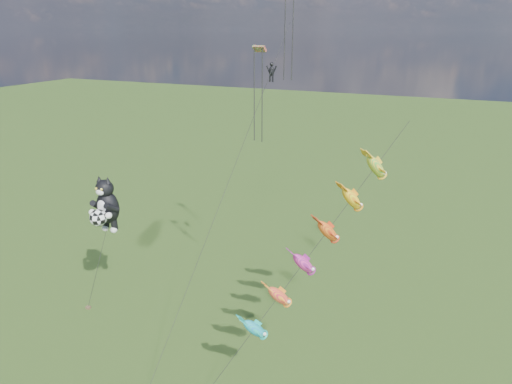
% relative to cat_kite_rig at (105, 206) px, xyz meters
% --- Properties ---
extents(ground, '(300.00, 300.00, 0.00)m').
position_rel_cat_kite_rig_xyz_m(ground, '(0.30, -5.77, -9.13)').
color(ground, '#1B370D').
extents(cat_kite_rig, '(2.64, 4.08, 11.71)m').
position_rel_cat_kite_rig_xyz_m(cat_kite_rig, '(0.00, 0.00, 0.00)').
color(cat_kite_rig, brown).
rests_on(cat_kite_rig, ground).
extents(fish_windsock_rig, '(10.52, 12.16, 17.58)m').
position_rel_cat_kite_rig_xyz_m(fish_windsock_rig, '(18.83, -1.79, 0.73)').
color(fish_windsock_rig, brown).
rests_on(fish_windsock_rig, ground).
extents(parafoil_rig, '(4.77, 17.19, 27.24)m').
position_rel_cat_kite_rig_xyz_m(parafoil_rig, '(12.68, 5.59, 11.43)').
color(parafoil_rig, brown).
rests_on(parafoil_rig, ground).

